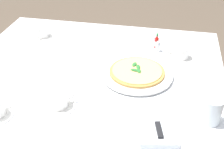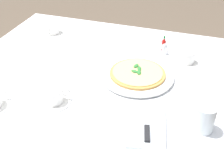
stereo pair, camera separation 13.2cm
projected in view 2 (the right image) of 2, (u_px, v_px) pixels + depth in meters
name	position (u px, v px, depth m)	size (l,w,h in m)	color
dining_table	(88.00, 101.00, 1.39)	(1.20, 1.20, 0.73)	white
pizza_plate	(137.00, 76.00, 1.33)	(0.32, 0.32, 0.02)	white
pizza	(138.00, 73.00, 1.32)	(0.24, 0.24, 0.02)	#C68E47
coffee_cup_near_right	(54.00, 97.00, 1.17)	(0.13, 0.13, 0.06)	white
coffee_cup_back_corner	(186.00, 58.00, 1.43)	(0.13, 0.13, 0.06)	white
coffee_cup_center_back	(53.00, 29.00, 1.69)	(0.13, 0.13, 0.06)	white
water_glass_right_edge	(205.00, 119.00, 1.04)	(0.07, 0.07, 0.10)	white
napkin_folded	(146.00, 127.00, 1.06)	(0.24, 0.17, 0.02)	white
dinner_knife	(147.00, 123.00, 1.06)	(0.19, 0.06, 0.01)	silver
hot_sauce_bottle	(164.00, 45.00, 1.52)	(0.02, 0.02, 0.08)	#B7140F
salt_shaker	(162.00, 44.00, 1.55)	(0.03, 0.03, 0.06)	white
pepper_shaker	(164.00, 49.00, 1.50)	(0.03, 0.03, 0.06)	white
menu_card	(38.00, 55.00, 1.44)	(0.02, 0.09, 0.06)	white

